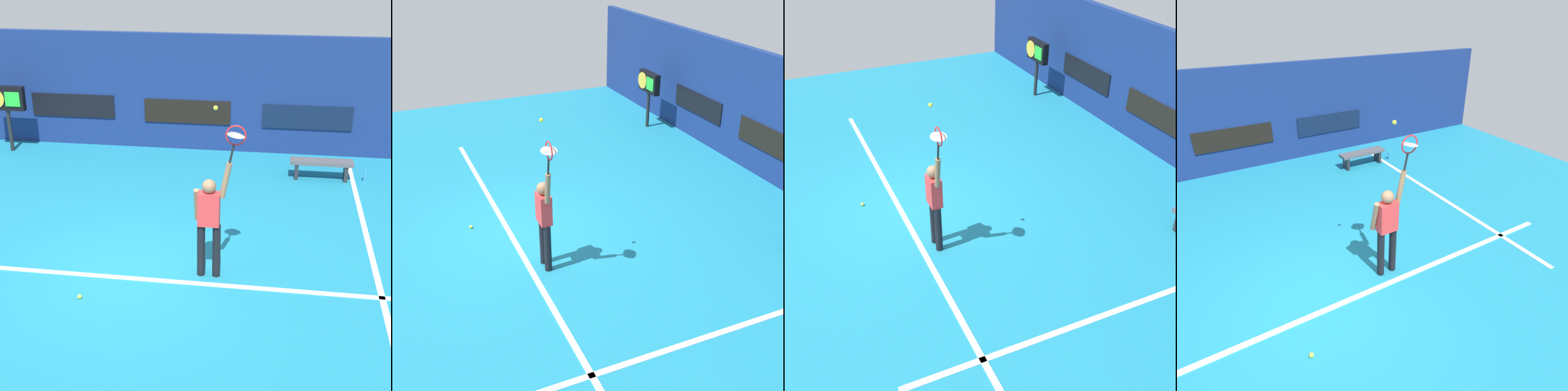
% 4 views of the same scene
% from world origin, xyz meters
% --- Properties ---
extents(ground_plane, '(18.00, 18.00, 0.00)m').
position_xyz_m(ground_plane, '(0.00, 0.00, 0.00)').
color(ground_plane, teal).
extents(back_wall, '(18.00, 0.20, 2.93)m').
position_xyz_m(back_wall, '(0.00, 6.22, 1.46)').
color(back_wall, navy).
rests_on(back_wall, ground_plane).
extents(sponsor_banner_center, '(2.20, 0.03, 0.60)m').
position_xyz_m(sponsor_banner_center, '(0.00, 6.10, 1.00)').
color(sponsor_banner_center, black).
extents(sponsor_banner_starboard, '(2.20, 0.03, 0.60)m').
position_xyz_m(sponsor_banner_starboard, '(3.00, 6.10, 0.97)').
color(sponsor_banner_starboard, '#0C1933').
extents(court_baseline, '(10.00, 0.10, 0.01)m').
position_xyz_m(court_baseline, '(0.00, -0.26, 0.01)').
color(court_baseline, white).
rests_on(court_baseline, ground_plane).
extents(court_sideline, '(0.10, 7.00, 0.01)m').
position_xyz_m(court_sideline, '(4.05, 2.00, 0.01)').
color(court_sideline, white).
rests_on(court_sideline, ground_plane).
extents(tennis_player, '(0.60, 0.31, 1.99)m').
position_xyz_m(tennis_player, '(1.32, 0.04, 1.01)').
color(tennis_player, black).
rests_on(tennis_player, ground_plane).
extents(tennis_racket, '(0.37, 0.27, 0.62)m').
position_xyz_m(tennis_racket, '(1.70, 0.03, 2.38)').
color(tennis_racket, black).
extents(tennis_ball, '(0.07, 0.07, 0.07)m').
position_xyz_m(tennis_ball, '(1.40, 0.03, 2.82)').
color(tennis_ball, '#CCE033').
extents(court_bench, '(1.40, 0.36, 0.45)m').
position_xyz_m(court_bench, '(3.33, 4.53, 0.34)').
color(court_bench, '#4C4C51').
rests_on(court_bench, ground_plane).
extents(water_bottle, '(0.07, 0.07, 0.24)m').
position_xyz_m(water_bottle, '(4.31, 4.53, 0.12)').
color(water_bottle, '#338CD8').
rests_on(water_bottle, ground_plane).
extents(spare_ball, '(0.07, 0.07, 0.07)m').
position_xyz_m(spare_ball, '(-0.55, -0.94, 0.03)').
color(spare_ball, '#CCE033').
rests_on(spare_ball, ground_plane).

